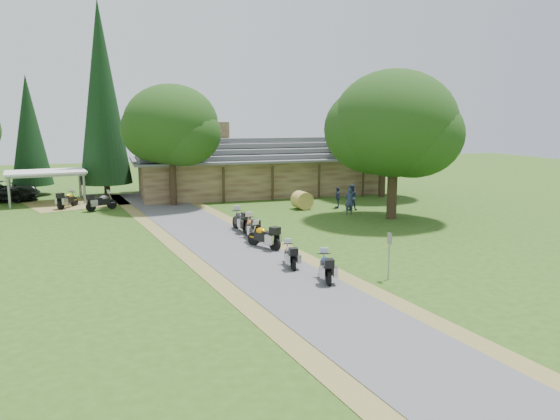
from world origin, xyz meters
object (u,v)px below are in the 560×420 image
object	(u,v)px
car_dark_suv	(0,186)
motorcycle_carport_b	(101,201)
motorcycle_carport_a	(67,199)
motorcycle_row_c	(264,235)
motorcycle_row_b	(290,254)
motorcycle_row_e	(241,220)
lodge	(258,165)
motorcycle_row_d	(252,227)
hay_bale	(302,200)
carport	(47,187)
motorcycle_row_a	(326,266)

from	to	relation	value
car_dark_suv	motorcycle_carport_b	bearing A→B (deg)	-120.11
motorcycle_carport_a	car_dark_suv	bearing A→B (deg)	78.61
motorcycle_row_c	car_dark_suv	bearing A→B (deg)	8.26
motorcycle_row_b	motorcycle_carport_a	xyz separation A→B (m)	(-10.69, 20.01, 0.10)
motorcycle_carport_b	motorcycle_row_e	bearing A→B (deg)	-79.58
lodge	motorcycle_row_e	bearing A→B (deg)	-108.90
motorcycle_row_c	motorcycle_carport_b	xyz separation A→B (m)	(-8.10, 14.43, 0.01)
motorcycle_row_c	motorcycle_row_d	xyz separation A→B (m)	(-0.08, 2.15, 0.01)
hay_bale	motorcycle_row_b	bearing A→B (deg)	-111.84
carport	motorcycle_row_e	distance (m)	19.06
motorcycle_row_c	motorcycle_carport_a	bearing A→B (deg)	4.67
motorcycle_row_a	motorcycle_carport_a	xyz separation A→B (m)	(-11.45, 22.44, 0.06)
motorcycle_row_b	motorcycle_carport_b	size ratio (longest dim) A/B	0.83
motorcycle_row_d	hay_bale	distance (m)	10.34
car_dark_suv	motorcycle_row_d	distance (m)	24.86
motorcycle_row_a	motorcycle_row_c	size ratio (longest dim) A/B	0.90
lodge	motorcycle_carport_b	distance (m)	14.23
motorcycle_row_c	motorcycle_row_e	size ratio (longest dim) A/B	0.98
hay_bale	motorcycle_row_c	bearing A→B (deg)	-119.19
lodge	motorcycle_row_a	xyz separation A→B (m)	(-4.09, -25.78, -1.82)
motorcycle_row_e	hay_bale	world-z (taller)	motorcycle_row_e
hay_bale	motorcycle_carport_a	bearing A→B (deg)	160.82
lodge	carport	bearing A→B (deg)	-178.63
car_dark_suv	motorcycle_row_b	bearing A→B (deg)	-135.42
motorcycle_carport_a	motorcycle_carport_b	size ratio (longest dim) A/B	0.98
motorcycle_row_b	motorcycle_carport_b	distance (m)	19.94
car_dark_suv	motorcycle_row_a	xyz separation A→B (m)	(16.73, -27.56, -0.59)
motorcycle_row_e	motorcycle_carport_a	xyz separation A→B (m)	(-10.32, 11.89, -0.02)
motorcycle_row_c	motorcycle_carport_b	bearing A→B (deg)	1.17
car_dark_suv	motorcycle_row_a	world-z (taller)	car_dark_suv
motorcycle_row_e	hay_bale	bearing A→B (deg)	-52.70
car_dark_suv	motorcycle_row_c	size ratio (longest dim) A/B	3.11
lodge	motorcycle_row_b	xyz separation A→B (m)	(-4.85, -23.34, -1.86)
car_dark_suv	motorcycle_row_e	xyz separation A→B (m)	(15.61, -17.01, -0.50)
motorcycle_row_a	motorcycle_row_d	world-z (taller)	motorcycle_row_d
car_dark_suv	hay_bale	bearing A→B (deg)	-104.39
car_dark_suv	motorcycle_carport_b	xyz separation A→B (m)	(7.69, -6.98, -0.51)
motorcycle_row_a	hay_bale	world-z (taller)	hay_bale
lodge	motorcycle_row_a	distance (m)	26.16
hay_bale	lodge	bearing A→B (deg)	95.58
car_dark_suv	lodge	bearing A→B (deg)	-82.77
motorcycle_row_a	motorcycle_row_b	bearing A→B (deg)	30.22
motorcycle_row_a	hay_bale	bearing A→B (deg)	-3.62
carport	hay_bale	size ratio (longest dim) A/B	4.47
carport	motorcycle_row_e	xyz separation A→B (m)	(11.99, -14.81, -0.55)
car_dark_suv	motorcycle_carport_a	xyz separation A→B (m)	(5.28, -5.12, -0.53)
motorcycle_row_b	motorcycle_carport_b	world-z (taller)	motorcycle_carport_b
motorcycle_row_d	motorcycle_carport_b	world-z (taller)	motorcycle_row_d
motorcycle_carport_b	lodge	bearing A→B (deg)	-6.27
car_dark_suv	hay_bale	world-z (taller)	car_dark_suv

